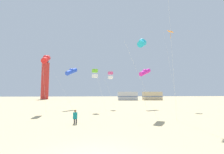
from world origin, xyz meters
TOP-DOWN VIEW (x-y plane):
  - kite_flyer_standing at (-1.57, 7.77)m, footprint 0.35×0.52m
  - kite_tube_magenta at (7.93, 19.61)m, footprint 2.39×2.09m
  - kite_diamond_orange at (12.07, 18.80)m, footprint 1.87×1.87m
  - kite_tube_cyan at (5.10, 11.07)m, footprint 3.00×3.44m
  - kite_box_lime at (-0.09, 16.10)m, footprint 1.98×1.98m
  - kite_box_rainbow at (2.34, 19.68)m, footprint 1.86×1.58m
  - kite_tube_blue at (-3.87, 20.28)m, footprint 3.46×3.85m
  - kite_tube_scarlet at (-6.26, 14.98)m, footprint 0.93×2.55m
  - lighthouse_distant at (-19.52, 58.54)m, footprint 2.80×2.80m
  - rv_van_silver at (10.40, 47.70)m, footprint 6.57×2.72m
  - rv_van_tan at (18.90, 48.05)m, footprint 6.58×2.74m

SIDE VIEW (x-z plane):
  - kite_flyer_standing at x=-1.57m, z-range 0.03..1.19m
  - rv_van_silver at x=10.40m, z-range -0.01..2.79m
  - rv_van_tan at x=18.90m, z-range -0.01..2.79m
  - kite_box_lime at x=-0.09m, z-range 2.28..8.01m
  - kite_box_rainbow at x=2.34m, z-range 2.35..8.22m
  - kite_tube_magenta at x=7.93m, z-range 2.58..9.14m
  - kite_tube_blue at x=-3.87m, z-range 2.60..9.22m
  - kite_tube_scarlet at x=-6.26m, z-range 3.05..10.55m
  - lighthouse_distant at x=-19.52m, z-range -0.56..16.24m
  - kite_tube_cyan at x=5.10m, z-range 3.64..12.32m
  - kite_diamond_orange at x=12.07m, z-range 5.52..18.21m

